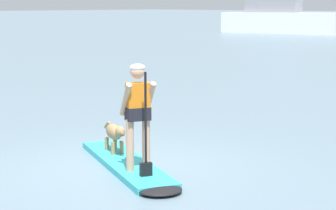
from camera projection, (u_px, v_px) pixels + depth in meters
ground_plane at (126, 166)px, 10.11m from camera, size 400.00×400.00×0.00m
paddleboard at (130, 167)px, 9.90m from camera, size 3.38×2.03×0.10m
person_paddler at (138, 110)px, 9.36m from camera, size 0.68×0.60×1.64m
dog at (115, 133)px, 10.61m from camera, size 1.02×0.53×0.52m
moored_boat_outer at (278, 15)px, 55.69m from camera, size 11.00×4.60×9.45m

